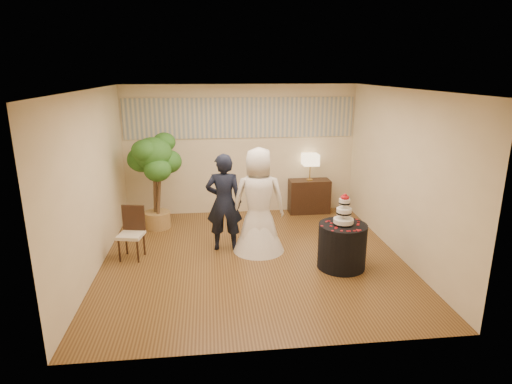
{
  "coord_description": "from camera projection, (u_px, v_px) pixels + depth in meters",
  "views": [
    {
      "loc": [
        -0.69,
        -6.66,
        3.09
      ],
      "look_at": [
        0.1,
        0.4,
        1.05
      ],
      "focal_mm": 30.0,
      "sensor_mm": 36.0,
      "label": 1
    }
  ],
  "objects": [
    {
      "name": "floor",
      "position": [
        253.0,
        258.0,
        7.29
      ],
      "size": [
        5.0,
        5.0,
        0.0
      ],
      "primitive_type": "cube",
      "color": "brown",
      "rests_on": "ground"
    },
    {
      "name": "wall_right",
      "position": [
        401.0,
        174.0,
        7.17
      ],
      "size": [
        0.06,
        5.0,
        2.8
      ],
      "primitive_type": "cube",
      "color": "beige",
      "rests_on": "ground"
    },
    {
      "name": "side_chair",
      "position": [
        131.0,
        234.0,
        7.15
      ],
      "size": [
        0.49,
        0.5,
        0.89
      ],
      "primitive_type": null,
      "rotation": [
        0.0,
        0.0,
        -0.2
      ],
      "color": "black",
      "rests_on": "floor"
    },
    {
      "name": "console",
      "position": [
        309.0,
        196.0,
        9.52
      ],
      "size": [
        0.9,
        0.4,
        0.75
      ],
      "primitive_type": "cube",
      "rotation": [
        0.0,
        0.0,
        0.0
      ],
      "color": "black",
      "rests_on": "floor"
    },
    {
      "name": "wall_back",
      "position": [
        241.0,
        150.0,
        9.29
      ],
      "size": [
        5.0,
        0.06,
        2.8
      ],
      "primitive_type": "cube",
      "color": "beige",
      "rests_on": "ground"
    },
    {
      "name": "bride",
      "position": [
        259.0,
        200.0,
        7.35
      ],
      "size": [
        0.96,
        0.96,
        1.85
      ],
      "primitive_type": "imported",
      "rotation": [
        0.0,
        0.0,
        3.08
      ],
      "color": "white",
      "rests_on": "floor"
    },
    {
      "name": "ceiling",
      "position": [
        252.0,
        89.0,
        6.52
      ],
      "size": [
        5.0,
        5.0,
        0.0
      ],
      "primitive_type": "cube",
      "color": "white",
      "rests_on": "wall_back"
    },
    {
      "name": "table_lamp",
      "position": [
        310.0,
        167.0,
        9.34
      ],
      "size": [
        0.34,
        0.34,
        0.58
      ],
      "primitive_type": null,
      "color": "#D0B889",
      "rests_on": "console"
    },
    {
      "name": "wedding_cake",
      "position": [
        344.0,
        209.0,
        6.68
      ],
      "size": [
        0.32,
        0.32,
        0.51
      ],
      "primitive_type": null,
      "color": "white",
      "rests_on": "cake_table"
    },
    {
      "name": "groom",
      "position": [
        224.0,
        202.0,
        7.42
      ],
      "size": [
        0.67,
        0.48,
        1.73
      ],
      "primitive_type": "imported",
      "rotation": [
        0.0,
        0.0,
        3.03
      ],
      "color": "black",
      "rests_on": "floor"
    },
    {
      "name": "cake_table",
      "position": [
        342.0,
        246.0,
        6.85
      ],
      "size": [
        0.96,
        0.96,
        0.73
      ],
      "primitive_type": "cylinder",
      "rotation": [
        0.0,
        0.0,
        -0.3
      ],
      "color": "black",
      "rests_on": "floor"
    },
    {
      "name": "wall_left",
      "position": [
        93.0,
        183.0,
        6.63
      ],
      "size": [
        0.06,
        5.0,
        2.8
      ],
      "primitive_type": "cube",
      "color": "beige",
      "rests_on": "ground"
    },
    {
      "name": "mural_border",
      "position": [
        240.0,
        118.0,
        9.08
      ],
      "size": [
        4.9,
        0.02,
        0.85
      ],
      "primitive_type": "cube",
      "color": "#B2B4A5",
      "rests_on": "wall_back"
    },
    {
      "name": "ficus_tree",
      "position": [
        155.0,
        181.0,
        8.41
      ],
      "size": [
        1.28,
        1.28,
        1.94
      ],
      "primitive_type": null,
      "rotation": [
        0.0,
        0.0,
        0.56
      ],
      "color": "#2B611E",
      "rests_on": "floor"
    },
    {
      "name": "wall_front",
      "position": [
        277.0,
        236.0,
        4.51
      ],
      "size": [
        5.0,
        0.06,
        2.8
      ],
      "primitive_type": "cube",
      "color": "beige",
      "rests_on": "ground"
    }
  ]
}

